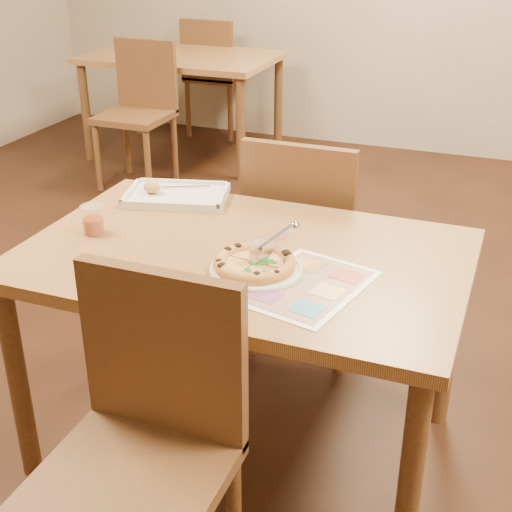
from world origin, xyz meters
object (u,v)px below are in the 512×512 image
(chair_far, at_px, (304,224))
(plate, at_px, (256,270))
(dining_table, at_px, (244,277))
(appetizer_tray, at_px, (175,196))
(menu, at_px, (307,286))
(bg_table, at_px, (182,67))
(pizza_cutter, at_px, (272,242))
(pizza, at_px, (255,263))
(chair_near, at_px, (147,415))
(bg_chair_far, at_px, (212,64))
(bg_chair_near, at_px, (141,95))
(glass_tumbler, at_px, (93,221))

(chair_far, bearing_deg, plate, 96.55)
(dining_table, distance_m, appetizer_tray, 0.50)
(dining_table, height_order, menu, menu)
(bg_table, xyz_separation_m, pizza_cutter, (1.72, -2.87, 0.17))
(pizza_cutter, bearing_deg, pizza, 165.02)
(bg_table, height_order, plate, plate)
(plate, relative_size, menu, 0.68)
(pizza_cutter, bearing_deg, chair_near, -158.10)
(bg_chair_far, bearing_deg, chair_far, 120.65)
(bg_chair_near, height_order, plate, bg_chair_near)
(dining_table, bearing_deg, appetizer_tray, 141.32)
(bg_chair_near, height_order, pizza, bg_chair_near)
(bg_chair_near, bearing_deg, pizza_cutter, -52.93)
(glass_tumbler, relative_size, menu, 0.24)
(dining_table, distance_m, bg_table, 3.22)
(bg_chair_far, bearing_deg, plate, 116.24)
(bg_chair_near, bearing_deg, pizza, -53.97)
(chair_near, xyz_separation_m, bg_chair_near, (-1.60, 2.80, 0.00))
(chair_near, bearing_deg, bg_chair_far, 112.29)
(dining_table, distance_m, bg_chair_far, 3.67)
(plate, xyz_separation_m, glass_tumbler, (-0.57, 0.07, 0.03))
(pizza_cutter, bearing_deg, dining_table, 91.83)
(dining_table, distance_m, menu, 0.29)
(glass_tumbler, bearing_deg, pizza, -6.53)
(menu, bearing_deg, chair_far, 107.90)
(bg_table, bearing_deg, pizza_cutter, -59.15)
(pizza, relative_size, menu, 0.61)
(dining_table, relative_size, chair_far, 2.77)
(chair_near, bearing_deg, appetizer_tray, 112.83)
(chair_near, bearing_deg, glass_tumbler, 130.96)
(bg_chair_near, relative_size, plate, 1.82)
(dining_table, relative_size, bg_chair_far, 2.77)
(pizza, bearing_deg, pizza_cutter, 40.63)
(bg_chair_near, relative_size, bg_chair_far, 1.00)
(chair_near, relative_size, plate, 1.82)
(chair_near, distance_m, chair_far, 1.20)
(plate, height_order, pizza, pizza)
(chair_far, bearing_deg, dining_table, 90.00)
(chair_near, relative_size, glass_tumbler, 5.10)
(appetizer_tray, bearing_deg, chair_far, 37.77)
(chair_far, bearing_deg, bg_table, -53.95)
(bg_chair_far, relative_size, menu, 1.25)
(pizza, bearing_deg, dining_table, 125.60)
(pizza_cutter, height_order, appetizer_tray, pizza_cutter)
(plate, distance_m, appetizer_tray, 0.62)
(pizza, distance_m, pizza_cutter, 0.08)
(glass_tumbler, bearing_deg, appetizer_tray, 73.71)
(plate, xyz_separation_m, menu, (0.16, -0.03, -0.00))
(bg_table, relative_size, pizza, 5.64)
(bg_table, bearing_deg, bg_chair_far, 90.00)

